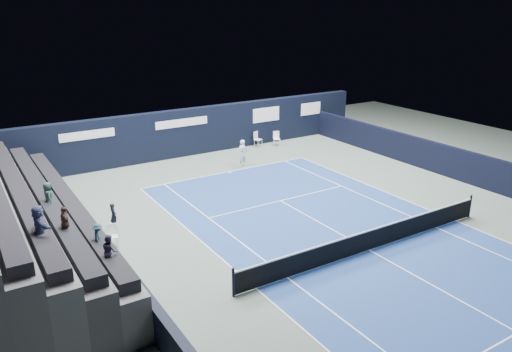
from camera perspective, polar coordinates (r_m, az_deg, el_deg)
The scene contains 12 objects.
ground at distance 22.45m, azimuth 9.25°, elevation -6.38°, with size 48.00×48.00×0.00m, color #54645B.
court_surface at distance 21.16m, azimuth 12.83°, elevation -8.27°, with size 10.97×23.77×0.01m, color navy.
enclosure_wall_right at distance 31.96m, azimuth 18.95°, elevation 2.31°, with size 0.30×22.00×1.80m, color black.
folding_chair_back_a at distance 35.32m, azimuth 0.05°, elevation 4.55°, with size 0.60×0.62×1.05m.
folding_chair_back_b at distance 35.61m, azimuth 2.35°, elevation 4.44°, with size 0.56×0.55×1.00m.
line_judge_chair at distance 21.64m, azimuth -16.13°, elevation -6.36°, with size 0.48×0.46×0.95m.
line_judge at distance 23.18m, azimuth -15.97°, elevation -4.41°, with size 0.44×0.29×1.21m, color black.
court_markings at distance 21.16m, azimuth 12.83°, elevation -8.25°, with size 11.03×23.83×0.00m.
tennis_net at distance 20.94m, azimuth 12.93°, elevation -7.04°, with size 12.90×0.10×1.10m.
back_sponsor_wall at distance 33.52m, azimuth -7.05°, elevation 5.12°, with size 26.00×0.63×3.10m.
side_barrier_left at distance 21.43m, azimuth -17.98°, elevation -6.62°, with size 0.33×22.00×1.20m.
tennis_player at distance 30.79m, azimuth -1.62°, elevation 2.64°, with size 0.71×0.90×1.69m.
Camera 1 is at (-13.65, -13.05, 9.55)m, focal length 35.00 mm.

